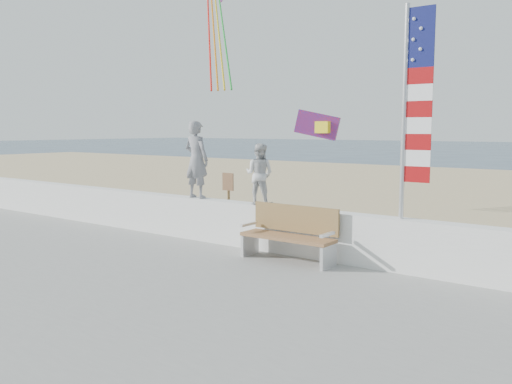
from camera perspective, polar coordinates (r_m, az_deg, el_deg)
ground at (r=9.61m, az=-7.44°, el=-8.95°), size 220.00×220.00×0.00m
sand at (r=17.12m, az=13.92°, el=-2.06°), size 90.00×40.00×0.08m
seawall at (r=10.96m, az=-0.22°, el=-3.57°), size 30.00×0.35×0.90m
adult at (r=11.80m, az=-6.29°, el=3.41°), size 0.61×0.40×1.67m
child at (r=10.74m, az=0.37°, el=1.90°), size 0.67×0.56×1.21m
bench at (r=9.93m, az=3.62°, el=-4.31°), size 1.80×0.57×1.00m
flag at (r=9.25m, az=16.10°, el=8.98°), size 0.50×0.08×3.50m
parafoil_kite at (r=11.70m, az=6.58°, el=6.99°), size 0.99×0.59×0.67m
big_kite at (r=20.15m, az=-4.11°, el=17.56°), size 3.96×3.51×4.94m
sign at (r=12.92m, az=-2.93°, el=-0.61°), size 0.32×0.07×1.46m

